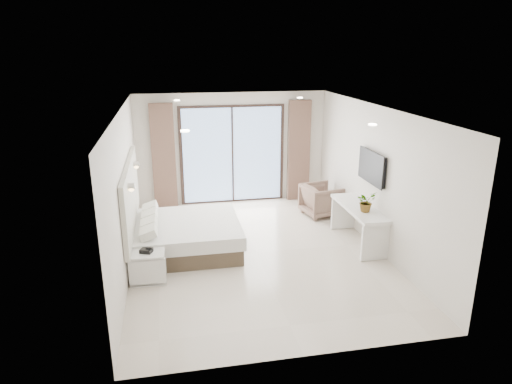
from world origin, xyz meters
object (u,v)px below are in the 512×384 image
(bed, at_px, (185,235))
(nightstand, at_px, (148,266))
(console_desk, at_px, (359,216))
(armchair, at_px, (321,199))

(bed, xyz_separation_m, nightstand, (-0.66, -1.12, -0.04))
(bed, distance_m, nightstand, 1.30)
(nightstand, xyz_separation_m, console_desk, (4.01, 0.77, 0.31))
(bed, height_order, nightstand, bed)
(console_desk, bearing_deg, armchair, 96.52)
(bed, relative_size, console_desk, 1.16)
(nightstand, relative_size, armchair, 0.74)
(nightstand, height_order, armchair, armchair)
(bed, xyz_separation_m, armchair, (3.16, 1.32, 0.10))
(nightstand, bearing_deg, console_desk, 13.65)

